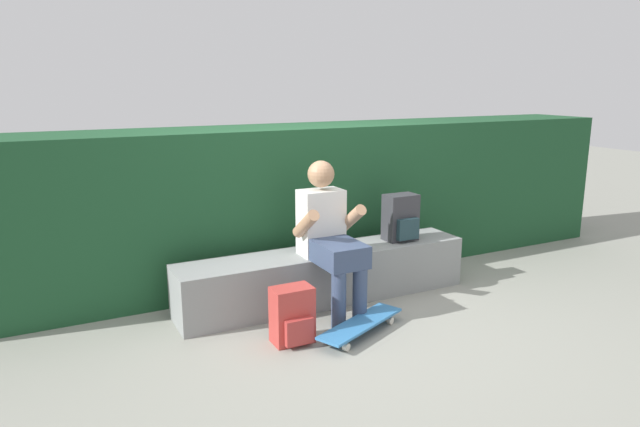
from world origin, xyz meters
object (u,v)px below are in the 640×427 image
at_px(person_skater, 329,233).
at_px(backpack_on_bench, 401,218).
at_px(bench_main, 326,275).
at_px(skateboard_near_person, 361,324).
at_px(backpack_on_ground, 293,316).

xyz_separation_m(person_skater, backpack_on_bench, (0.81, 0.20, -0.01)).
height_order(bench_main, skateboard_near_person, bench_main).
bearing_deg(skateboard_near_person, backpack_on_ground, 168.42).
xyz_separation_m(skateboard_near_person, backpack_on_bench, (0.81, 0.69, 0.55)).
distance_m(bench_main, backpack_on_bench, 0.83).
height_order(skateboard_near_person, backpack_on_ground, backpack_on_ground).
xyz_separation_m(backpack_on_bench, backpack_on_ground, (-1.30, -0.59, -0.43)).
height_order(bench_main, backpack_on_bench, backpack_on_bench).
relative_size(bench_main, person_skater, 2.11).
distance_m(bench_main, backpack_on_ground, 0.83).
bearing_deg(bench_main, backpack_on_ground, -133.58).
bearing_deg(person_skater, backpack_on_bench, 13.91).
height_order(person_skater, backpack_on_ground, person_skater).
height_order(skateboard_near_person, backpack_on_bench, backpack_on_bench).
xyz_separation_m(bench_main, backpack_on_bench, (0.73, -0.01, 0.41)).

